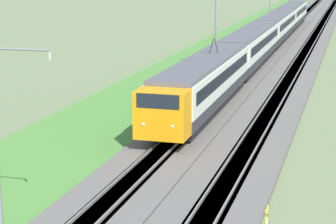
% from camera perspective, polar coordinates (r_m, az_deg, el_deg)
% --- Properties ---
extents(ballast_main, '(240.00, 4.40, 0.30)m').
position_cam_1_polar(ballast_main, '(68.56, 7.50, 4.20)').
color(ballast_main, '#605B56').
rests_on(ballast_main, ground).
extents(ballast_adjacent, '(240.00, 4.40, 0.30)m').
position_cam_1_polar(ballast_adjacent, '(68.06, 11.22, 4.00)').
color(ballast_adjacent, '#605B56').
rests_on(ballast_adjacent, ground).
extents(track_main, '(240.00, 1.57, 0.45)m').
position_cam_1_polar(track_main, '(68.56, 7.50, 4.20)').
color(track_main, '#4C4238').
rests_on(track_main, ground).
extents(track_adjacent, '(240.00, 1.57, 0.45)m').
position_cam_1_polar(track_adjacent, '(68.06, 11.23, 4.00)').
color(track_adjacent, '#4C4238').
rests_on(track_adjacent, ground).
extents(grass_verge, '(240.00, 8.18, 0.12)m').
position_cam_1_polar(grass_verge, '(69.67, 2.68, 4.36)').
color(grass_verge, '#4C8438').
rests_on(grass_verge, ground).
extents(passenger_train, '(85.71, 3.00, 4.99)m').
position_cam_1_polar(passenger_train, '(76.62, 8.51, 6.72)').
color(passenger_train, orange).
rests_on(passenger_train, ground).
extents(catenary_mast_mid, '(0.22, 2.56, 8.29)m').
position_cam_1_polar(catenary_mast_mid, '(63.51, 4.26, 7.34)').
color(catenary_mast_mid, slate).
rests_on(catenary_mast_mid, ground).
extents(catenary_mast_far, '(0.22, 2.56, 8.37)m').
position_cam_1_polar(catenary_mast_far, '(103.60, 8.91, 9.40)').
color(catenary_mast_far, slate).
rests_on(catenary_mast_far, ground).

